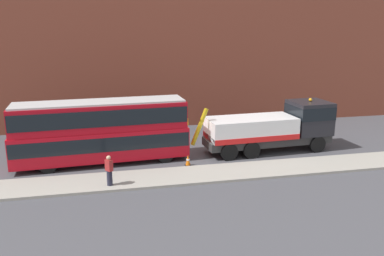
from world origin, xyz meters
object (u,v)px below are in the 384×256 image
at_px(recovery_tow_truck, 274,127).
at_px(pedestrian_onlooker, 109,171).
at_px(traffic_cone_near_bus, 188,160).
at_px(double_decker_bus, 101,129).

bearing_deg(recovery_tow_truck, pedestrian_onlooker, -162.52).
bearing_deg(traffic_cone_near_bus, pedestrian_onlooker, -152.02).
distance_m(double_decker_bus, pedestrian_onlooker, 4.54).
xyz_separation_m(double_decker_bus, traffic_cone_near_bus, (5.28, -1.74, -1.89)).
xyz_separation_m(recovery_tow_truck, traffic_cone_near_bus, (-6.57, -1.77, -1.42)).
bearing_deg(double_decker_bus, recovery_tow_truck, -3.24).
distance_m(pedestrian_onlooker, traffic_cone_near_bus, 5.60).
distance_m(double_decker_bus, traffic_cone_near_bus, 5.87).
height_order(double_decker_bus, pedestrian_onlooker, double_decker_bus).
xyz_separation_m(recovery_tow_truck, double_decker_bus, (-11.85, -0.03, 0.47)).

